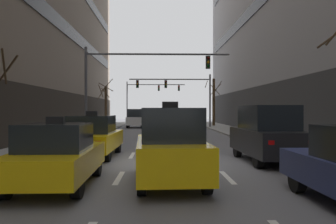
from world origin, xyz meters
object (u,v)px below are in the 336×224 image
object	(u,v)px
taxi_driving_0	(57,155)
pedestrian_1	(243,121)
taxi_driving_3	(164,122)
taxi_driving_4	(170,146)
traffic_signal_0	(132,74)
traffic_signal_2	(148,93)
car_driving_5	(135,118)
taxi_driving_1	(163,125)
street_tree_3	(214,101)
taxi_driving_2	(93,137)
pedestrian_0	(247,124)
car_parked_1	(268,134)
traffic_signal_1	(181,89)
street_tree_1	(106,105)

from	to	relation	value
taxi_driving_0	pedestrian_1	world-z (taller)	taxi_driving_0
taxi_driving_3	taxi_driving_4	bearing A→B (deg)	-90.51
traffic_signal_0	pedestrian_1	xyz separation A→B (m)	(8.46, 4.56, -3.25)
traffic_signal_2	car_driving_5	bearing A→B (deg)	-94.23
taxi_driving_1	street_tree_3	bearing A→B (deg)	66.08
taxi_driving_1	taxi_driving_4	bearing A→B (deg)	-90.10
taxi_driving_2	pedestrian_1	distance (m)	15.82
car_driving_5	traffic_signal_2	size ratio (longest dim) A/B	0.49
traffic_signal_2	pedestrian_0	distance (m)	29.90
street_tree_3	taxi_driving_2	bearing A→B (deg)	-109.70
taxi_driving_0	car_parked_1	bearing A→B (deg)	30.95
taxi_driving_4	street_tree_3	xyz separation A→B (m)	(6.16, 31.18, 1.98)
traffic_signal_1	traffic_signal_0	bearing A→B (deg)	-105.39
traffic_signal_2	pedestrian_0	size ratio (longest dim) A/B	5.88
car_parked_1	traffic_signal_0	bearing A→B (deg)	121.36
taxi_driving_4	street_tree_1	xyz separation A→B (m)	(-5.93, 27.64, 1.49)
taxi_driving_0	taxi_driving_3	size ratio (longest dim) A/B	1.03
taxi_driving_4	traffic_signal_2	bearing A→B (deg)	92.60
street_tree_1	traffic_signal_2	bearing A→B (deg)	75.62
pedestrian_1	taxi_driving_4	bearing A→B (deg)	-109.65
taxi_driving_0	car_parked_1	size ratio (longest dim) A/B	0.98
taxi_driving_0	car_driving_5	world-z (taller)	car_driving_5
car_driving_5	street_tree_3	world-z (taller)	street_tree_3
traffic_signal_1	pedestrian_0	world-z (taller)	traffic_signal_1
street_tree_1	taxi_driving_2	bearing A→B (deg)	-82.74
taxi_driving_4	car_parked_1	size ratio (longest dim) A/B	0.95
car_driving_5	pedestrian_1	size ratio (longest dim) A/B	2.66
car_parked_1	street_tree_1	bearing A→B (deg)	112.28
traffic_signal_2	taxi_driving_1	bearing A→B (deg)	-85.59
taxi_driving_3	traffic_signal_2	xyz separation A→B (m)	(-2.19, 17.64, 3.73)
traffic_signal_0	car_driving_5	bearing A→B (deg)	93.28
taxi_driving_2	car_parked_1	xyz separation A→B (m)	(6.94, -1.58, 0.21)
car_driving_5	traffic_signal_0	xyz separation A→B (m)	(0.93, -16.17, 3.30)
traffic_signal_0	taxi_driving_1	bearing A→B (deg)	62.38
car_parked_1	pedestrian_1	xyz separation A→B (m)	(2.57, 14.22, -0.00)
taxi_driving_3	street_tree_3	bearing A→B (deg)	43.72
taxi_driving_4	traffic_signal_2	distance (m)	43.34
traffic_signal_1	pedestrian_0	size ratio (longest dim) A/B	5.94
traffic_signal_2	street_tree_1	world-z (taller)	traffic_signal_2
taxi_driving_3	street_tree_3	world-z (taller)	street_tree_3
taxi_driving_4	traffic_signal_2	xyz separation A→B (m)	(-1.96, 43.15, 3.50)
car_parked_1	street_tree_1	xyz separation A→B (m)	(-9.78, 23.88, 1.44)
car_driving_5	traffic_signal_1	size ratio (longest dim) A/B	0.49
taxi_driving_4	traffic_signal_1	world-z (taller)	traffic_signal_1
car_driving_5	traffic_signal_1	distance (m)	6.08
traffic_signal_0	pedestrian_0	distance (m)	8.56
taxi_driving_3	traffic_signal_1	distance (m)	4.82
taxi_driving_3	street_tree_1	distance (m)	6.74
taxi_driving_1	traffic_signal_0	world-z (taller)	traffic_signal_0
traffic_signal_2	pedestrian_1	world-z (taller)	traffic_signal_2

